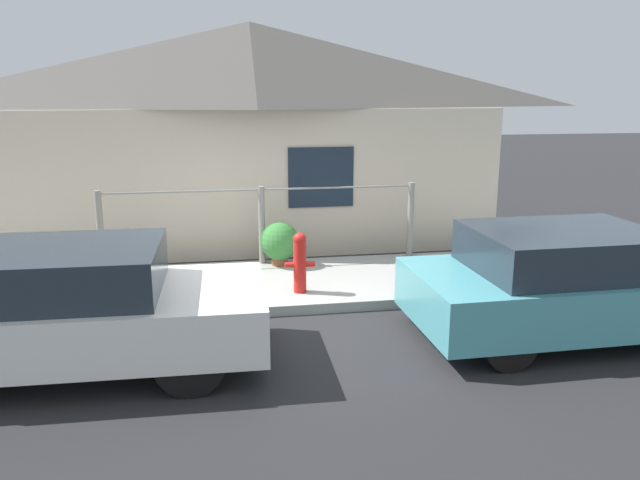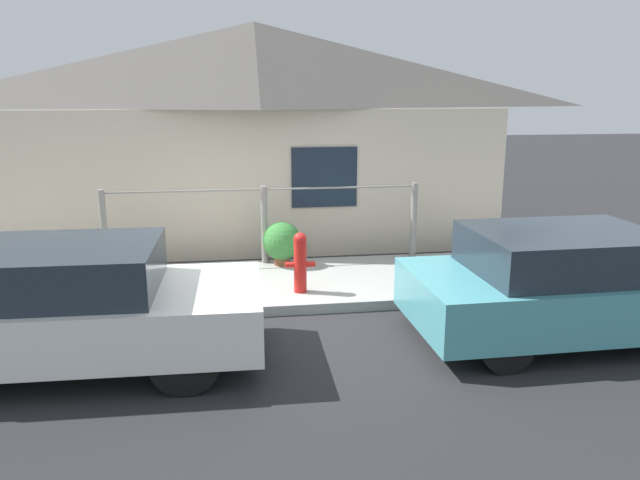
{
  "view_description": "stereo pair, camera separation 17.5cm",
  "coord_description": "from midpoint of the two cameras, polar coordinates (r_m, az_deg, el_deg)",
  "views": [
    {
      "loc": [
        -0.72,
        -7.39,
        2.79
      ],
      "look_at": [
        0.61,
        0.3,
        0.9
      ],
      "focal_mm": 35.0,
      "sensor_mm": 36.0,
      "label": 1
    },
    {
      "loc": [
        -0.54,
        -7.42,
        2.79
      ],
      "look_at": [
        0.61,
        0.3,
        0.9
      ],
      "focal_mm": 35.0,
      "sensor_mm": 36.0,
      "label": 2
    }
  ],
  "objects": [
    {
      "name": "house",
      "position": [
        11.24,
        -6.8,
        14.79
      ],
      "size": [
        8.85,
        2.23,
        3.92
      ],
      "color": "beige",
      "rests_on": "ground_plane"
    },
    {
      "name": "sidewalk",
      "position": [
        8.96,
        -5.31,
        -4.14
      ],
      "size": [
        24.0,
        2.22,
        0.14
      ],
      "color": "#9E9E99",
      "rests_on": "ground_plane"
    },
    {
      "name": "car_left",
      "position": [
        6.81,
        -22.97,
        -5.74
      ],
      "size": [
        3.93,
        1.81,
        1.29
      ],
      "rotation": [
        0.0,
        0.0,
        -0.02
      ],
      "color": "white",
      "rests_on": "ground_plane"
    },
    {
      "name": "potted_plant_near_hydrant",
      "position": [
        9.62,
        -4.24,
        -0.19
      ],
      "size": [
        0.59,
        0.59,
        0.68
      ],
      "color": "brown",
      "rests_on": "sidewalk"
    },
    {
      "name": "potted_plant_by_fence",
      "position": [
        9.32,
        -20.55,
        -1.64
      ],
      "size": [
        0.5,
        0.5,
        0.61
      ],
      "color": "brown",
      "rests_on": "sidewalk"
    },
    {
      "name": "car_right",
      "position": [
        7.68,
        21.17,
        -3.64
      ],
      "size": [
        3.7,
        1.81,
        1.26
      ],
      "rotation": [
        0.0,
        0.0,
        0.01
      ],
      "color": "teal",
      "rests_on": "ground_plane"
    },
    {
      "name": "fence",
      "position": [
        9.7,
        -5.87,
        1.71
      ],
      "size": [
        4.9,
        0.1,
        1.21
      ],
      "color": "gray",
      "rests_on": "sidewalk"
    },
    {
      "name": "fire_hydrant",
      "position": [
        8.3,
        -2.46,
        -1.96
      ],
      "size": [
        0.4,
        0.18,
        0.82
      ],
      "color": "red",
      "rests_on": "sidewalk"
    },
    {
      "name": "ground_plane",
      "position": [
        7.93,
        -4.65,
        -7.01
      ],
      "size": [
        60.0,
        60.0,
        0.0
      ],
      "primitive_type": "plane",
      "color": "#262628"
    }
  ]
}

